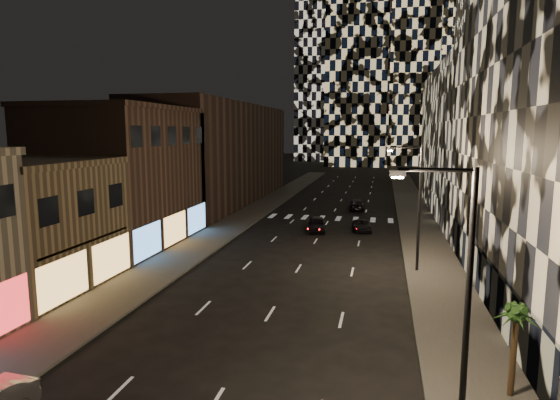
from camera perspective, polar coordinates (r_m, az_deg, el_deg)
The scene contains 16 objects.
sidewalk_left at distance 57.59m, azimuth -3.83°, elevation -1.75°, with size 4.00×120.00×0.15m, color #47443F.
sidewalk_right at distance 55.48m, azimuth 16.43°, elevation -2.47°, with size 4.00×120.00×0.15m, color #47443F.
curb_left at distance 57.05m, azimuth -1.80°, elevation -1.84°, with size 0.20×120.00×0.15m, color #4C4C47.
curb_right at distance 55.37m, azimuth 14.27°, elevation -2.41°, with size 0.20×120.00×0.15m, color #4C4C47.
retail_tan at distance 34.80m, azimuth -29.17°, elevation -2.93°, with size 10.00×10.00×8.00m, color #766147.
retail_brown at distance 44.52m, azimuth -18.68°, elevation 2.54°, with size 10.00×15.00×12.00m, color #4D362C.
retail_filler_left at distance 68.45m, azimuth -7.19°, elevation 5.64°, with size 10.00×40.00×14.00m, color #4D362C.
midrise_base at distance 30.84m, azimuth 24.05°, elevation -8.72°, with size 0.60×25.00×3.00m, color #383838.
midrise_filler_right at distance 63.00m, azimuth 25.51°, elevation 6.49°, with size 16.00×40.00×18.00m, color #232326.
tower_center_low at distance 149.37m, azimuth 9.78°, elevation 22.72°, with size 18.00×18.00×95.00m, color black.
streetlight_near at distance 15.38m, azimuth 21.08°, elevation -10.48°, with size 2.55×0.25×9.00m.
streetlight_far at distance 34.82m, azimuth 16.27°, elevation 0.07°, with size 2.55×0.25×9.00m.
car_dark_midlane at distance 48.13m, azimuth 4.51°, elevation -2.95°, with size 1.78×4.42×1.51m, color black.
car_dark_oncoming at distance 62.00m, azimuth 9.38°, elevation -0.56°, with size 1.91×4.69×1.36m, color black.
car_dark_rightlane at distance 48.99m, azimuth 9.94°, elevation -3.08°, with size 1.86×4.04×1.12m, color black.
palm_tree at distance 20.13m, azimuth 26.82°, elevation -12.96°, with size 1.86×1.85×3.65m.
Camera 1 is at (5.97, -4.41, 10.17)m, focal length 30.00 mm.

